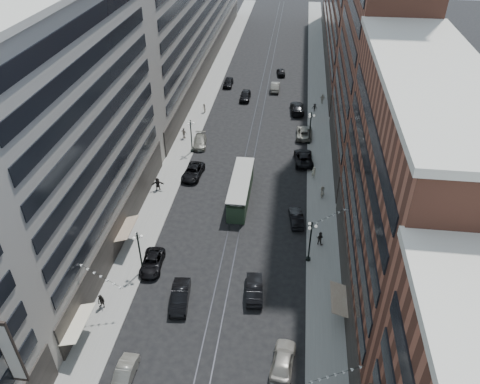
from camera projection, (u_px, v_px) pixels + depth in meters
The scene contains 39 objects.
ground at pixel (253, 141), 77.66m from camera, with size 220.00×220.00×0.00m, color black.
sidewalk_west at pixel (199, 111), 86.88m from camera, with size 4.00×180.00×0.15m, color gray.
sidewalk_east at pixel (319, 118), 84.67m from camera, with size 4.00×180.00×0.15m, color gray.
rail_west at pixel (254, 115), 85.89m from camera, with size 0.12×180.00×0.02m, color #2D2D33.
rail_east at pixel (262, 115), 85.75m from camera, with size 0.12×180.00×0.02m, color #2D2D33.
building_west_mid at pixel (69, 136), 49.37m from camera, with size 8.00×36.00×28.00m, color gray.
building_west_far at pixel (192, 4), 101.35m from camera, with size 8.00×90.00×26.00m, color gray.
building_east_mid at pixel (404, 202), 43.01m from camera, with size 8.00×30.00×24.00m, color brown.
building_east_tower at pixel (382, 20), 60.73m from camera, with size 8.00×26.00×42.00m, color brown.
building_east_far at pixel (348, 4), 105.84m from camera, with size 8.00×72.00×24.00m, color brown.
lamppost_sw_far at pixel (140, 251), 50.71m from camera, with size 1.03×1.14×5.52m.
lamppost_sw_mid at pixel (191, 135), 72.74m from camera, with size 1.03×1.14×5.52m.
lamppost_se_far at pixel (310, 240), 52.13m from camera, with size 1.03×1.14×5.52m.
lamppost_se_mid at pixel (310, 127), 74.97m from camera, with size 1.03×1.14×5.52m.
streetcar at pixel (241, 190), 63.23m from camera, with size 2.55×11.52×3.19m.
car_1 at pixel (124, 375), 40.93m from camera, with size 1.49×4.27×1.41m, color slate.
car_2 at pixel (152, 263), 52.65m from camera, with size 2.26×4.91×1.36m, color black.
car_4 at pixel (283, 360), 42.01m from camera, with size 1.98×4.92×1.67m, color gray.
car_5 at pixel (180, 297), 48.27m from camera, with size 1.74×5.00×1.65m, color black.
pedestrian_2 at pixel (101, 302), 47.49m from camera, with size 0.83×0.46×1.71m, color black.
car_7 at pixel (193, 172), 68.30m from camera, with size 2.47×5.35×1.49m, color black.
car_8 at pixel (200, 142), 75.95m from camera, with size 2.01×4.95×1.44m, color gray.
car_9 at pixel (228, 82), 96.88m from camera, with size 1.84×4.56×1.55m, color black.
car_10 at pixel (296, 218), 59.35m from camera, with size 1.55×4.44×1.46m, color black.
car_11 at pixel (304, 133), 78.46m from camera, with size 2.53×5.49×1.53m, color slate.
car_12 at pixel (297, 108), 86.40m from camera, with size 2.40×5.91×1.71m, color black.
car_13 at pixel (245, 96), 91.06m from camera, with size 1.94×4.82×1.64m, color black.
car_14 at pixel (275, 87), 94.93m from camera, with size 1.71×4.90×1.61m, color slate.
pedestrian_5 at pixel (158, 184), 65.04m from camera, with size 1.75×0.50×1.89m, color black.
pedestrian_6 at pixel (184, 133), 77.57m from camera, with size 1.11×0.51×1.89m, color gray.
pedestrian_7 at pixel (320, 238), 55.60m from camera, with size 0.86×0.47×1.77m, color black.
pedestrian_8 at pixel (314, 172), 67.74m from camera, with size 0.65×0.42×1.77m, color beige.
pedestrian_9 at pixel (315, 108), 86.31m from camera, with size 0.98×0.40×1.52m, color black.
car_extra_0 at pixel (281, 72), 102.10m from camera, with size 1.68×4.16×1.42m, color black.
car_extra_1 at pixel (254, 288), 49.26m from camera, with size 1.70×4.87×1.61m, color black.
car_extra_2 at pixel (304, 158), 71.52m from camera, with size 2.68×5.82×1.62m, color black.
pedestrian_extra_0 at pixel (322, 192), 63.65m from camera, with size 1.60×0.46×1.73m, color #ACA38F.
pedestrian_extra_1 at pixel (204, 108), 85.94m from camera, with size 0.80×0.44×1.65m, color #B0A391.
pedestrian_extra_2 at pixel (322, 99), 89.08m from camera, with size 1.12×0.51×1.91m, color #B7AD98.
Camera 1 is at (6.28, -8.45, 37.21)m, focal length 35.00 mm.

